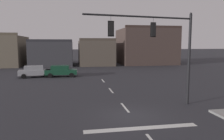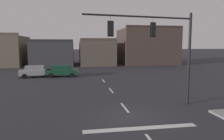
# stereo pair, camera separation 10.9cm
# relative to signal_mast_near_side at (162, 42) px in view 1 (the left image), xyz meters

# --- Properties ---
(ground_plane) EXTENTS (400.00, 400.00, 0.00)m
(ground_plane) POSITION_rel_signal_mast_near_side_xyz_m (-2.62, -1.75, -4.78)
(ground_plane) COLOR #2B2B30
(stop_bar_paint) EXTENTS (6.40, 0.50, 0.01)m
(stop_bar_paint) POSITION_rel_signal_mast_near_side_xyz_m (-2.62, -3.75, -4.77)
(stop_bar_paint) COLOR silver
(stop_bar_paint) RESTS_ON ground
(lane_centreline) EXTENTS (0.16, 26.40, 0.01)m
(lane_centreline) POSITION_rel_signal_mast_near_side_xyz_m (-2.62, 0.25, -4.77)
(lane_centreline) COLOR silver
(lane_centreline) RESTS_ON ground
(signal_mast_near_side) EXTENTS (8.10, 1.32, 6.92)m
(signal_mast_near_side) POSITION_rel_signal_mast_near_side_xyz_m (0.00, 0.00, 0.00)
(signal_mast_near_side) COLOR black
(signal_mast_near_side) RESTS_ON ground
(car_lot_nearside) EXTENTS (4.62, 2.38, 1.61)m
(car_lot_nearside) POSITION_rel_signal_mast_near_side_xyz_m (-11.64, 16.87, -3.92)
(car_lot_nearside) COLOR #9EA0A5
(car_lot_nearside) RESTS_ON ground
(car_lot_middle) EXTENTS (4.50, 2.03, 1.61)m
(car_lot_middle) POSITION_rel_signal_mast_near_side_xyz_m (-8.05, 16.74, -3.92)
(car_lot_middle) COLOR #143D28
(car_lot_middle) RESTS_ON ground
(building_row) EXTENTS (41.65, 11.36, 8.62)m
(building_row) POSITION_rel_signal_mast_near_side_xyz_m (-2.02, 35.18, -1.41)
(building_row) COLOR #665B4C
(building_row) RESTS_ON ground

